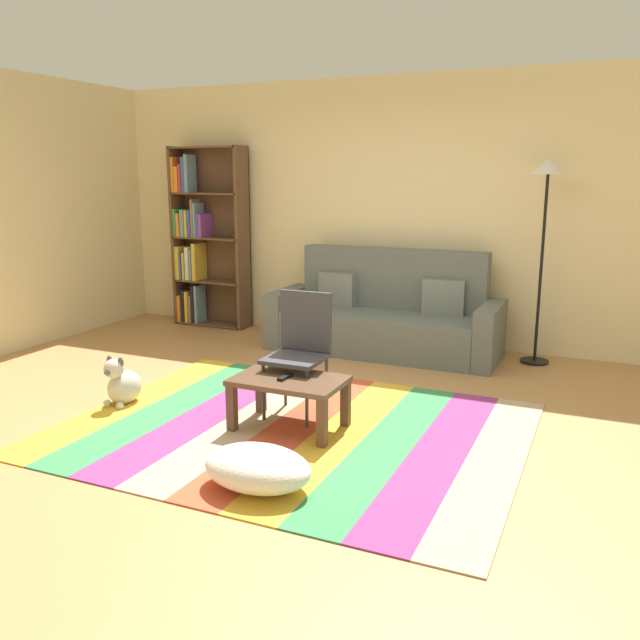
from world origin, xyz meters
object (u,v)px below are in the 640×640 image
at_px(dog, 122,384).
at_px(bookshelf, 202,241).
at_px(couch, 385,318).
at_px(folding_chair, 301,343).
at_px(tv_remote, 285,377).
at_px(coffee_table, 289,387).
at_px(standing_lamp, 547,194).
at_px(pouf, 258,468).

bearing_deg(dog, bookshelf, 111.05).
bearing_deg(couch, folding_chair, -89.89).
relative_size(dog, tv_remote, 2.65).
bearing_deg(dog, couch, 60.25).
height_order(dog, folding_chair, folding_chair).
bearing_deg(coffee_table, tv_remote, -135.53).
relative_size(couch, bookshelf, 1.11).
distance_m(standing_lamp, tv_remote, 3.04).
bearing_deg(tv_remote, dog, -175.80).
relative_size(coffee_table, pouf, 1.19).
height_order(dog, tv_remote, dog).
relative_size(pouf, dog, 1.59).
distance_m(standing_lamp, folding_chair, 2.74).
distance_m(couch, pouf, 3.15).
bearing_deg(bookshelf, dog, -68.95).
bearing_deg(standing_lamp, folding_chair, -124.04).
bearing_deg(dog, tv_remote, 2.04).
xyz_separation_m(bookshelf, pouf, (2.64, -3.42, -0.85)).
relative_size(dog, standing_lamp, 0.21).
xyz_separation_m(dog, standing_lamp, (2.75, 2.49, 1.40)).
height_order(couch, pouf, couch).
relative_size(bookshelf, coffee_table, 2.70).
distance_m(tv_remote, folding_chair, 0.37).
relative_size(couch, tv_remote, 15.07).
bearing_deg(couch, dog, -119.75).
distance_m(couch, coffee_table, 2.25).
relative_size(coffee_table, folding_chair, 0.84).
bearing_deg(coffee_table, folding_chair, 101.49).
relative_size(coffee_table, tv_remote, 5.02).
height_order(dog, standing_lamp, standing_lamp).
bearing_deg(pouf, tv_remote, 107.12).
bearing_deg(bookshelf, standing_lamp, -1.83).
xyz_separation_m(couch, standing_lamp, (1.42, 0.17, 1.22)).
bearing_deg(pouf, folding_chair, 104.48).
relative_size(couch, dog, 5.69).
xyz_separation_m(bookshelf, dog, (1.00, -2.61, -0.82)).
height_order(couch, bookshelf, bookshelf).
bearing_deg(folding_chair, couch, 116.22).
xyz_separation_m(standing_lamp, tv_remote, (-1.38, -2.44, -1.18)).
xyz_separation_m(couch, bookshelf, (-2.33, 0.29, 0.64)).
relative_size(bookshelf, tv_remote, 13.57).
bearing_deg(standing_lamp, couch, -173.34).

